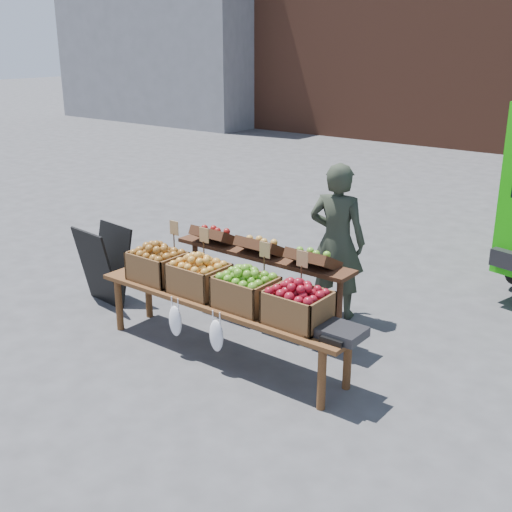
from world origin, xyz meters
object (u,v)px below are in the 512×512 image
Objects in this scene: chalkboard_sign at (104,265)px; crate_russet_pears at (199,278)px; crate_golden_apples at (157,266)px; weighing_scale at (342,332)px; crate_green_apples at (298,308)px; vendor at (337,241)px; back_table at (262,280)px; display_bench at (223,328)px; crate_red_apples at (246,292)px.

crate_russet_pears is at bearing -0.61° from chalkboard_sign.
crate_golden_apples reaches higher than weighing_scale.
crate_golden_apples is at bearing 180.00° from crate_green_apples.
back_table is at bearing 47.14° from vendor.
crate_golden_apples is (-0.82, 0.00, 0.42)m from display_bench.
weighing_scale is (2.08, 0.00, -0.10)m from crate_golden_apples.
chalkboard_sign is 2.72m from crate_green_apples.
crate_green_apples is (0.82, 0.00, 0.42)m from display_bench.
crate_golden_apples is at bearing 180.00° from weighing_scale.
crate_golden_apples and crate_red_apples have the same top height.
crate_golden_apples is (-1.14, -1.46, -0.11)m from vendor.
crate_russet_pears is 1.53m from weighing_scale.
weighing_scale reaches higher than display_bench.
display_bench is at bearing 0.00° from crate_russet_pears.
vendor reaches higher than display_bench.
display_bench is at bearing 180.00° from crate_red_apples.
crate_red_apples is (0.38, -0.72, 0.19)m from back_table.
chalkboard_sign is at bearing 174.52° from display_bench.
back_table is 1.19m from crate_green_apples.
vendor reaches higher than back_table.
crate_red_apples reaches higher than display_bench.
weighing_scale is at bearing 2.51° from chalkboard_sign.
crate_russet_pears is (-0.28, 0.00, 0.42)m from display_bench.
chalkboard_sign is 1.85m from back_table.
crate_golden_apples is 2.08m from weighing_scale.
crate_golden_apples is 1.00× the size of crate_red_apples.
vendor is at bearing 36.12° from chalkboard_sign.
chalkboard_sign is 0.42× the size of back_table.
back_table is 0.76m from crate_russet_pears.
crate_red_apples is at bearing 0.00° from crate_golden_apples.
crate_green_apples is (1.65, 0.00, 0.00)m from crate_golden_apples.
weighing_scale is (1.35, -0.72, 0.09)m from back_table.
vendor reaches higher than crate_green_apples.
vendor is at bearing 122.74° from weighing_scale.
display_bench is at bearing 180.00° from weighing_scale.
chalkboard_sign reaches higher than display_bench.
display_bench is 5.40× the size of crate_green_apples.
back_table reaches higher than crate_green_apples.
display_bench is at bearing 64.37° from vendor.
crate_russet_pears is at bearing -103.57° from back_table.
back_table reaches higher than display_bench.
crate_green_apples reaches higher than weighing_scale.
vendor is 0.78× the size of back_table.
chalkboard_sign is 1.10m from crate_golden_apples.
back_table is 4.20× the size of crate_golden_apples.
crate_green_apples is 0.44m from weighing_scale.
vendor is 0.61× the size of display_bench.
chalkboard_sign is at bearing 16.83° from vendor.
back_table is at bearing 76.43° from crate_russet_pears.
crate_russet_pears is 1.00× the size of crate_red_apples.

